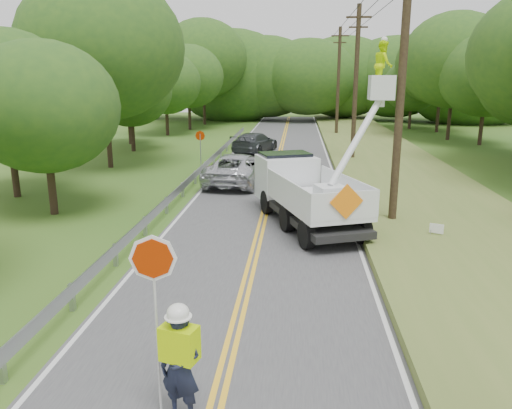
{
  "coord_description": "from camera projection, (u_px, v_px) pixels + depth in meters",
  "views": [
    {
      "loc": [
        1.33,
        -9.84,
        5.59
      ],
      "look_at": [
        0.0,
        6.0,
        1.5
      ],
      "focal_mm": 35.09,
      "sensor_mm": 36.0,
      "label": 1
    }
  ],
  "objects": [
    {
      "name": "ground",
      "position": [
        233.0,
        338.0,
        11.0
      ],
      "size": [
        140.0,
        140.0,
        0.0
      ],
      "primitive_type": "plane",
      "color": "#31631E",
      "rests_on": "ground"
    },
    {
      "name": "guardrail",
      "position": [
        192.0,
        178.0,
        25.57
      ],
      "size": [
        0.18,
        48.0,
        0.77
      ],
      "color": "#9A9CA1",
      "rests_on": "ground"
    },
    {
      "name": "stop_sign_permanent",
      "position": [
        200.0,
        146.0,
        28.39
      ],
      "size": [
        0.55,
        0.06,
        2.6
      ],
      "color": "#9A9CA1",
      "rests_on": "ground"
    },
    {
      "name": "utility_poles",
      "position": [
        371.0,
        83.0,
        25.7
      ],
      "size": [
        1.6,
        43.3,
        10.0
      ],
      "color": "black",
      "rests_on": "ground"
    },
    {
      "name": "suv_darkgrey",
      "position": [
        255.0,
        142.0,
        37.6
      ],
      "size": [
        3.59,
        5.49,
        1.48
      ],
      "primitive_type": "imported",
      "rotation": [
        0.0,
        0.0,
        2.82
      ],
      "color": "#3C4144",
      "rests_on": "road"
    },
    {
      "name": "tall_grass_verge",
      "position": [
        418.0,
        193.0,
        23.9
      ],
      "size": [
        7.0,
        96.0,
        0.3
      ],
      "primitive_type": "cube",
      "color": "#596F2E",
      "rests_on": "ground"
    },
    {
      "name": "treeline_left",
      "position": [
        150.0,
        68.0,
        39.2
      ],
      "size": [
        10.7,
        58.02,
        12.09
      ],
      "color": "#332319",
      "rests_on": "ground"
    },
    {
      "name": "suv_silver",
      "position": [
        238.0,
        169.0,
        26.55
      ],
      "size": [
        3.33,
        6.09,
        1.62
      ],
      "primitive_type": "imported",
      "rotation": [
        0.0,
        0.0,
        3.03
      ],
      "color": "silver",
      "rests_on": "road"
    },
    {
      "name": "bucket_truck",
      "position": [
        304.0,
        181.0,
        19.79
      ],
      "size": [
        5.26,
        7.31,
        6.8
      ],
      "color": "black",
      "rests_on": "road"
    },
    {
      "name": "road",
      "position": [
        270.0,
        193.0,
        24.51
      ],
      "size": [
        7.2,
        96.0,
        0.03
      ],
      "color": "#444346",
      "rests_on": "ground"
    },
    {
      "name": "yard_sign",
      "position": [
        437.0,
        229.0,
        17.16
      ],
      "size": [
        0.44,
        0.22,
        0.68
      ],
      "color": "white",
      "rests_on": "ground"
    },
    {
      "name": "flagger",
      "position": [
        179.0,
        359.0,
        8.1
      ],
      "size": [
        1.21,
        0.66,
        3.16
      ],
      "color": "#191E33",
      "rests_on": "road"
    },
    {
      "name": "treeline_horizon",
      "position": [
        314.0,
        77.0,
        63.46
      ],
      "size": [
        56.95,
        15.21,
        12.57
      ],
      "color": "#284F1C",
      "rests_on": "ground"
    }
  ]
}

